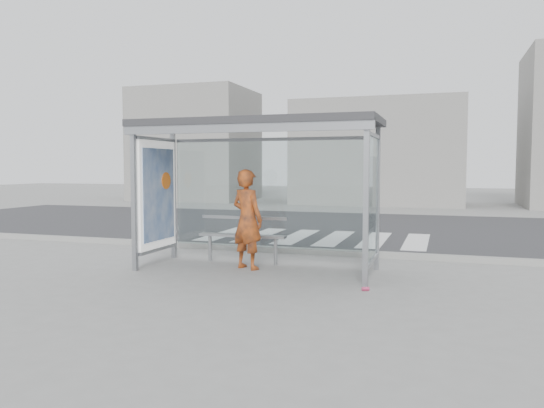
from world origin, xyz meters
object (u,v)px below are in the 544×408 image
(bus_shelter, at_px, (238,157))
(soda_can, at_px, (366,289))
(person, at_px, (247,219))
(bench, at_px, (242,235))

(bus_shelter, bearing_deg, soda_can, -23.35)
(bus_shelter, height_order, person, bus_shelter)
(bench, relative_size, soda_can, 15.97)
(bus_shelter, distance_m, bench, 1.56)
(bus_shelter, bearing_deg, bench, 102.79)
(soda_can, bearing_deg, bus_shelter, 156.65)
(bus_shelter, height_order, soda_can, bus_shelter)
(soda_can, bearing_deg, bench, 148.31)
(person, height_order, soda_can, person)
(bus_shelter, xyz_separation_m, bench, (-0.12, 0.52, -1.46))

